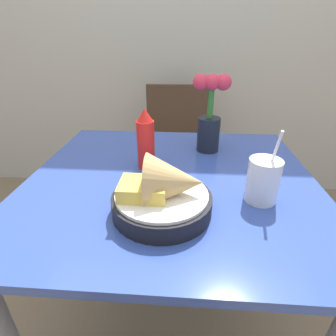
# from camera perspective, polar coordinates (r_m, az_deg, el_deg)

# --- Properties ---
(ground_plane) EXTENTS (12.00, 12.00, 0.00)m
(ground_plane) POSITION_cam_1_polar(r_m,az_deg,el_deg) (1.35, 0.51, -30.05)
(ground_plane) COLOR #7A664C
(wall_window) EXTENTS (7.00, 0.06, 2.60)m
(wall_window) POSITION_cam_1_polar(r_m,az_deg,el_deg) (1.95, 3.36, 32.16)
(wall_window) COLOR #B7B2A3
(wall_window) RESTS_ON ground_plane
(dining_table) EXTENTS (0.90, 0.85, 0.73)m
(dining_table) POSITION_cam_1_polar(r_m,az_deg,el_deg) (0.89, 0.67, -8.27)
(dining_table) COLOR #334C9E
(dining_table) RESTS_ON ground_plane
(chair_far_window) EXTENTS (0.40, 0.40, 0.85)m
(chair_far_window) POSITION_cam_1_polar(r_m,az_deg,el_deg) (1.72, 1.86, 5.72)
(chair_far_window) COLOR #473323
(chair_far_window) RESTS_ON ground_plane
(food_basket) EXTENTS (0.25, 0.25, 0.16)m
(food_basket) POSITION_cam_1_polar(r_m,az_deg,el_deg) (0.65, -0.52, -5.54)
(food_basket) COLOR black
(food_basket) RESTS_ON dining_table
(ketchup_bottle) EXTENTS (0.06, 0.06, 0.20)m
(ketchup_bottle) POSITION_cam_1_polar(r_m,az_deg,el_deg) (0.86, -4.88, 6.11)
(ketchup_bottle) COLOR red
(ketchup_bottle) RESTS_ON dining_table
(drink_cup) EXTENTS (0.09, 0.09, 0.21)m
(drink_cup) POSITION_cam_1_polar(r_m,az_deg,el_deg) (0.74, 19.90, -2.82)
(drink_cup) COLOR silver
(drink_cup) RESTS_ON dining_table
(flower_vase) EXTENTS (0.13, 0.08, 0.28)m
(flower_vase) POSITION_cam_1_polar(r_m,az_deg,el_deg) (0.99, 9.06, 11.14)
(flower_vase) COLOR black
(flower_vase) RESTS_ON dining_table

